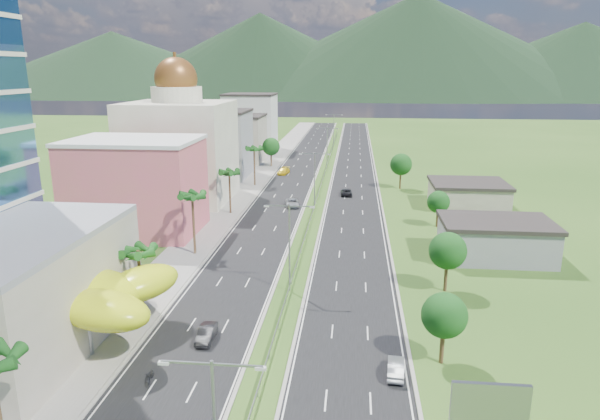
% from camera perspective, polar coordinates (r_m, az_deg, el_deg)
% --- Properties ---
extents(ground, '(500.00, 500.00, 0.00)m').
position_cam_1_polar(ground, '(57.48, -2.34, -12.57)').
color(ground, '#2D5119').
rests_on(ground, ground).
extents(road_left, '(11.00, 260.00, 0.04)m').
position_cam_1_polar(road_left, '(143.73, -0.23, 4.25)').
color(road_left, black).
rests_on(road_left, ground).
extents(road_right, '(11.00, 260.00, 0.04)m').
position_cam_1_polar(road_right, '(142.94, 5.78, 4.12)').
color(road_right, black).
rests_on(road_right, ground).
extents(sidewalk_left, '(7.00, 260.00, 0.12)m').
position_cam_1_polar(sidewalk_left, '(145.02, -3.97, 4.33)').
color(sidewalk_left, gray).
rests_on(sidewalk_left, ground).
extents(median_guardrail, '(0.10, 216.06, 0.76)m').
position_cam_1_polar(median_guardrail, '(125.39, 2.31, 2.95)').
color(median_guardrail, gray).
rests_on(median_guardrail, ground).
extents(streetlight_median_b, '(6.04, 0.25, 11.00)m').
position_cam_1_polar(streetlight_median_b, '(64.05, -1.14, -3.07)').
color(streetlight_median_b, gray).
rests_on(streetlight_median_b, ground).
extents(streetlight_median_c, '(6.04, 0.25, 11.00)m').
position_cam_1_polar(streetlight_median_c, '(102.66, 1.57, 3.78)').
color(streetlight_median_c, gray).
rests_on(streetlight_median_c, ground).
extents(streetlight_median_d, '(6.04, 0.25, 11.00)m').
position_cam_1_polar(streetlight_median_d, '(147.00, 2.91, 7.13)').
color(streetlight_median_d, gray).
rests_on(streetlight_median_d, ground).
extents(streetlight_median_e, '(6.04, 0.25, 11.00)m').
position_cam_1_polar(streetlight_median_e, '(191.64, 3.63, 8.92)').
color(streetlight_median_e, gray).
rests_on(streetlight_median_e, ground).
extents(lime_canopy, '(18.00, 15.00, 7.40)m').
position_cam_1_polar(lime_canopy, '(58.10, -23.13, -8.10)').
color(lime_canopy, '#CADB15').
rests_on(lime_canopy, ground).
extents(pink_shophouse, '(20.00, 15.00, 15.00)m').
position_cam_1_polar(pink_shophouse, '(91.76, -17.05, 2.27)').
color(pink_shophouse, '#D95970').
rests_on(pink_shophouse, ground).
extents(domed_building, '(20.00, 20.00, 28.70)m').
position_cam_1_polar(domed_building, '(112.30, -12.71, 6.76)').
color(domed_building, beige).
rests_on(domed_building, ground).
extents(midrise_grey, '(16.00, 15.00, 16.00)m').
position_cam_1_polar(midrise_grey, '(136.21, -8.93, 6.89)').
color(midrise_grey, gray).
rests_on(midrise_grey, ground).
extents(midrise_beige, '(16.00, 15.00, 13.00)m').
position_cam_1_polar(midrise_beige, '(157.60, -6.89, 7.47)').
color(midrise_beige, gray).
rests_on(midrise_beige, ground).
extents(midrise_white, '(16.00, 15.00, 18.00)m').
position_cam_1_polar(midrise_white, '(179.68, -5.30, 9.22)').
color(midrise_white, silver).
rests_on(midrise_white, ground).
extents(billboard, '(5.20, 0.35, 6.20)m').
position_cam_1_polar(billboard, '(40.39, 19.58, -19.18)').
color(billboard, gray).
rests_on(billboard, ground).
extents(shed_near, '(15.00, 10.00, 5.00)m').
position_cam_1_polar(shed_near, '(81.80, 20.13, -3.12)').
color(shed_near, gray).
rests_on(shed_near, ground).
extents(shed_far, '(14.00, 12.00, 4.40)m').
position_cam_1_polar(shed_far, '(110.55, 17.46, 1.48)').
color(shed_far, gray).
rests_on(shed_far, ground).
extents(palm_tree_b, '(3.60, 3.60, 8.10)m').
position_cam_1_polar(palm_tree_b, '(60.48, -16.88, -4.52)').
color(palm_tree_b, '#47301C').
rests_on(palm_tree_b, ground).
extents(palm_tree_c, '(3.60, 3.60, 9.60)m').
position_cam_1_polar(palm_tree_c, '(78.13, -11.42, 1.26)').
color(palm_tree_c, '#47301C').
rests_on(palm_tree_c, ground).
extents(palm_tree_d, '(3.60, 3.60, 8.60)m').
position_cam_1_polar(palm_tree_d, '(100.01, -7.55, 3.82)').
color(palm_tree_d, '#47301C').
rests_on(palm_tree_d, ground).
extents(palm_tree_e, '(3.60, 3.60, 9.40)m').
position_cam_1_polar(palm_tree_e, '(123.98, -4.92, 6.38)').
color(palm_tree_e, '#47301C').
rests_on(palm_tree_e, ground).
extents(leafy_tree_lfar, '(4.90, 4.90, 8.05)m').
position_cam_1_polar(leafy_tree_lfar, '(148.75, -3.11, 6.76)').
color(leafy_tree_lfar, '#47301C').
rests_on(leafy_tree_lfar, ground).
extents(leafy_tree_ra, '(4.20, 4.20, 6.90)m').
position_cam_1_polar(leafy_tree_ra, '(51.10, 15.15, -10.81)').
color(leafy_tree_ra, '#47301C').
rests_on(leafy_tree_ra, ground).
extents(leafy_tree_rb, '(4.55, 4.55, 7.47)m').
position_cam_1_polar(leafy_tree_rb, '(67.00, 15.48, -4.23)').
color(leafy_tree_rb, '#47301C').
rests_on(leafy_tree_rb, ground).
extents(leafy_tree_rc, '(3.85, 3.85, 6.33)m').
position_cam_1_polar(leafy_tree_rc, '(94.26, 14.55, 0.82)').
color(leafy_tree_rc, '#47301C').
rests_on(leafy_tree_rc, ground).
extents(leafy_tree_rd, '(4.90, 4.90, 8.05)m').
position_cam_1_polar(leafy_tree_rd, '(122.72, 10.73, 4.80)').
color(leafy_tree_rd, '#47301C').
rests_on(leafy_tree_rd, ground).
extents(mountain_ridge, '(860.00, 140.00, 90.00)m').
position_cam_1_polar(mountain_ridge, '(503.92, 12.08, 11.53)').
color(mountain_ridge, black).
rests_on(mountain_ridge, ground).
extents(car_dark_left, '(1.64, 4.34, 1.42)m').
position_cam_1_polar(car_dark_left, '(55.81, -9.94, -12.82)').
color(car_dark_left, black).
rests_on(car_dark_left, road_left).
extents(car_silver_mid_left, '(3.21, 5.49, 1.44)m').
position_cam_1_polar(car_silver_mid_left, '(105.57, -0.85, 0.76)').
color(car_silver_mid_left, '#9A9DA1').
rests_on(car_silver_mid_left, road_left).
extents(car_yellow_far_left, '(3.09, 5.70, 1.57)m').
position_cam_1_polar(car_yellow_far_left, '(138.38, -1.76, 4.17)').
color(car_yellow_far_left, yellow).
rests_on(car_yellow_far_left, road_left).
extents(car_silver_right, '(1.77, 4.22, 1.36)m').
position_cam_1_polar(car_silver_right, '(50.25, 10.18, -16.22)').
color(car_silver_right, '#95989C').
rests_on(car_silver_right, road_right).
extents(car_dark_far_right, '(2.55, 5.02, 1.36)m').
position_cam_1_polar(car_dark_far_right, '(115.43, 4.95, 1.91)').
color(car_dark_far_right, black).
rests_on(car_dark_far_right, road_right).
extents(motorcycle, '(1.00, 2.22, 1.37)m').
position_cam_1_polar(motorcycle, '(50.27, -15.67, -16.55)').
color(motorcycle, black).
rests_on(motorcycle, road_left).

